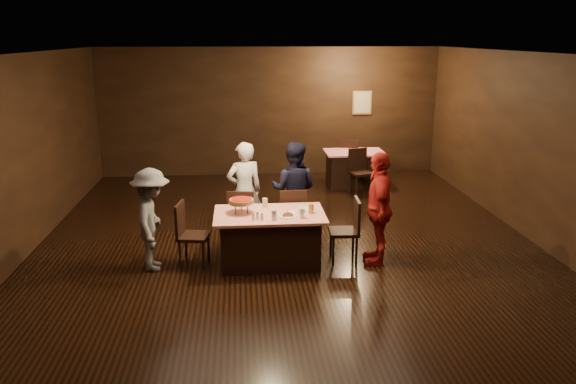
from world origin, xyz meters
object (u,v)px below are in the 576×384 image
object	(u,v)px
chair_back_near	(361,172)
back_table	(354,168)
chair_end_right	(344,230)
diner_grey_knit	(152,220)
chair_end_left	(194,235)
chair_far_right	(292,216)
plate_empty	(306,209)
chair_far_left	(242,217)
pizza_stand	(241,201)
glass_amber	(311,209)
glass_back	(265,203)
main_table	(270,238)
glass_front_left	(274,215)
glass_front_right	(302,213)
diner_red_shirt	(379,208)
diner_white_jacket	(244,191)
chair_back_far	(349,159)
diner_navy_hoodie	(294,190)

from	to	relation	value
chair_back_near	back_table	bearing A→B (deg)	76.40
chair_end_right	diner_grey_knit	xyz separation A→B (m)	(-2.77, -0.05, 0.26)
chair_end_left	chair_end_right	size ratio (longest dim) A/B	1.00
diner_grey_knit	chair_far_right	bearing A→B (deg)	-71.61
back_table	plate_empty	bearing A→B (deg)	-110.84
chair_far_left	pizza_stand	bearing A→B (deg)	95.55
back_table	glass_amber	world-z (taller)	glass_amber
plate_empty	glass_back	bearing A→B (deg)	165.96
chair_far_right	glass_amber	xyz separation A→B (m)	(0.20, -0.80, 0.37)
main_table	glass_front_left	bearing A→B (deg)	-80.54
chair_far_left	glass_front_right	distance (m)	1.36
chair_far_right	glass_front_right	world-z (taller)	chair_far_right
diner_grey_knit	diner_red_shirt	xyz separation A→B (m)	(3.25, -0.05, 0.10)
diner_red_shirt	glass_front_right	world-z (taller)	diner_red_shirt
diner_grey_knit	glass_front_right	size ratio (longest dim) A/B	10.57
glass_amber	main_table	bearing A→B (deg)	175.24
diner_white_jacket	pizza_stand	world-z (taller)	diner_white_jacket
glass_back	chair_end_left	bearing A→B (deg)	-164.05
pizza_stand	glass_back	xyz separation A→B (m)	(0.35, 0.25, -0.11)
chair_far_right	glass_amber	size ratio (longest dim) A/B	6.79
glass_amber	plate_empty	bearing A→B (deg)	104.04
glass_front_left	main_table	bearing A→B (deg)	99.46
glass_front_right	glass_amber	distance (m)	0.25
diner_red_shirt	glass_back	xyz separation A→B (m)	(-1.63, 0.40, 0.00)
diner_white_jacket	glass_amber	bearing A→B (deg)	112.91
back_table	chair_back_near	world-z (taller)	chair_back_near
diner_red_shirt	glass_back	bearing A→B (deg)	-94.24
plate_empty	diner_red_shirt	bearing A→B (deg)	-13.59
chair_back_near	diner_grey_knit	world-z (taller)	diner_grey_knit
diner_red_shirt	glass_front_right	distance (m)	1.14
diner_grey_knit	glass_amber	size ratio (longest dim) A/B	10.57
diner_red_shirt	chair_back_far	bearing A→B (deg)	-176.69
chair_far_left	diner_grey_knit	world-z (taller)	diner_grey_knit
main_table	chair_far_right	size ratio (longest dim) A/B	1.68
glass_amber	glass_back	distance (m)	0.74
back_table	diner_navy_hoodie	world-z (taller)	diner_navy_hoodie
chair_far_left	chair_back_near	size ratio (longest dim) A/B	1.00
plate_empty	main_table	bearing A→B (deg)	-164.74
chair_back_near	plate_empty	xyz separation A→B (m)	(-1.57, -3.44, 0.30)
back_table	diner_red_shirt	size ratio (longest dim) A/B	0.78
pizza_stand	plate_empty	bearing A→B (deg)	6.01
chair_far_right	glass_back	world-z (taller)	chair_far_right
pizza_stand	chair_end_right	bearing A→B (deg)	-1.91
main_table	plate_empty	size ratio (longest dim) A/B	6.40
back_table	chair_back_near	distance (m)	0.71
diner_white_jacket	pizza_stand	bearing A→B (deg)	71.10
main_table	glass_front_right	world-z (taller)	glass_front_right
chair_end_right	glass_amber	size ratio (longest dim) A/B	6.79
chair_far_left	glass_front_right	bearing A→B (deg)	135.91
chair_back_near	glass_amber	bearing A→B (deg)	-126.35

